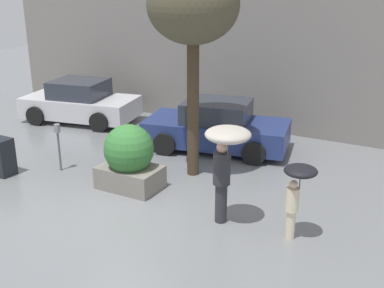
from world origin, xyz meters
name	(u,v)px	position (x,y,z in m)	size (l,w,h in m)	color
ground_plane	(119,208)	(0.00, 0.00, 0.00)	(40.00, 40.00, 0.00)	slate
building_facade	(247,29)	(0.00, 6.50, 3.00)	(18.00, 0.30, 6.00)	gray
planter_box	(129,158)	(-0.40, 0.96, 0.71)	(1.38, 1.11, 1.47)	gray
person_adult	(225,152)	(2.15, 0.48, 1.46)	(0.85, 0.85, 1.95)	#2D2D33
person_child	(297,185)	(3.50, 0.56, 1.05)	(0.59, 0.59, 1.42)	beige
parked_car_near	(217,127)	(0.17, 4.21, 0.61)	(4.11, 2.50, 1.35)	navy
parked_car_far	(80,103)	(-4.90, 4.51, 0.61)	(3.89, 2.44, 1.35)	silver
street_tree	(193,8)	(0.45, 2.34, 3.85)	(2.02, 2.02, 4.79)	#423323
parking_meter	(58,137)	(-2.49, 0.98, 0.85)	(0.14, 0.14, 1.18)	#595B60
newspaper_box	(2,157)	(-3.51, 0.12, 0.45)	(0.50, 0.44, 0.90)	#1E2328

